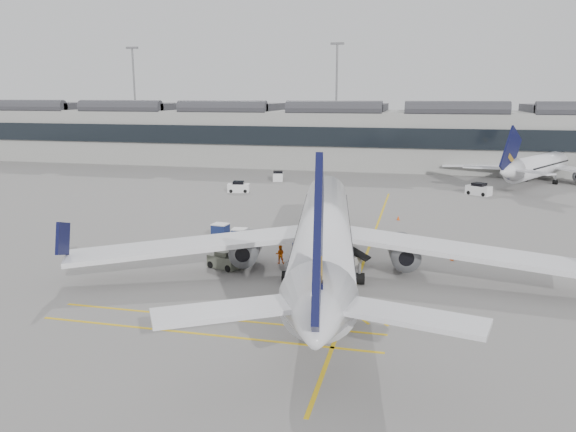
% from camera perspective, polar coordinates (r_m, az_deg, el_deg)
% --- Properties ---
extents(ground, '(220.00, 220.00, 0.00)m').
position_cam_1_polar(ground, '(46.91, -5.23, -5.53)').
color(ground, gray).
rests_on(ground, ground).
extents(terminal, '(200.00, 20.45, 12.40)m').
position_cam_1_polar(terminal, '(115.38, 6.29, 8.17)').
color(terminal, '#9E9E99').
rests_on(terminal, ground).
extents(light_masts, '(113.00, 0.60, 25.45)m').
position_cam_1_polar(light_masts, '(129.26, 6.44, 12.30)').
color(light_masts, slate).
rests_on(light_masts, ground).
extents(apron_markings, '(0.25, 60.00, 0.01)m').
position_cam_1_polar(apron_markings, '(54.36, 8.26, -3.10)').
color(apron_markings, gold).
rests_on(apron_markings, ground).
extents(airliner_main, '(40.02, 44.04, 11.76)m').
position_cam_1_polar(airliner_main, '(44.73, 3.68, -1.78)').
color(airliner_main, white).
rests_on(airliner_main, ground).
extents(airliner_far, '(30.45, 33.59, 9.92)m').
position_cam_1_polar(airliner_far, '(102.51, 24.67, 4.80)').
color(airliner_far, white).
rests_on(airliner_far, ground).
extents(belt_loader, '(5.17, 2.85, 2.05)m').
position_cam_1_polar(belt_loader, '(49.57, 4.97, -3.82)').
color(belt_loader, beige).
rests_on(belt_loader, ground).
extents(baggage_cart_a, '(2.03, 1.88, 1.72)m').
position_cam_1_polar(baggage_cart_a, '(52.75, 1.52, -2.41)').
color(baggage_cart_a, gray).
rests_on(baggage_cart_a, ground).
extents(baggage_cart_b, '(1.59, 1.33, 1.60)m').
position_cam_1_polar(baggage_cart_b, '(54.48, -4.94, -2.05)').
color(baggage_cart_b, gray).
rests_on(baggage_cart_b, ground).
extents(baggage_cart_c, '(1.78, 1.52, 1.72)m').
position_cam_1_polar(baggage_cart_c, '(56.22, -6.88, -1.58)').
color(baggage_cart_c, gray).
rests_on(baggage_cart_c, ground).
extents(baggage_cart_d, '(1.87, 1.58, 1.87)m').
position_cam_1_polar(baggage_cart_d, '(50.85, -4.80, -2.93)').
color(baggage_cart_d, gray).
rests_on(baggage_cart_d, ground).
extents(ramp_agent_a, '(0.86, 0.75, 1.99)m').
position_cam_1_polar(ramp_agent_a, '(53.12, 0.87, -2.23)').
color(ramp_agent_a, '#FF520D').
rests_on(ramp_agent_a, ground).
extents(ramp_agent_b, '(0.89, 0.75, 1.62)m').
position_cam_1_polar(ramp_agent_b, '(48.40, -0.82, -3.91)').
color(ramp_agent_b, orange).
rests_on(ramp_agent_b, ground).
extents(pushback_tug, '(3.05, 2.44, 1.49)m').
position_cam_1_polar(pushback_tug, '(47.50, -6.42, -4.49)').
color(pushback_tug, '#575B4D').
rests_on(pushback_tug, ground).
extents(safety_cone_nose, '(0.37, 0.37, 0.51)m').
position_cam_1_polar(safety_cone_nose, '(66.23, 11.14, -0.20)').
color(safety_cone_nose, '#F24C0A').
rests_on(safety_cone_nose, ground).
extents(safety_cone_engine, '(0.35, 0.35, 0.48)m').
position_cam_1_polar(safety_cone_engine, '(51.48, 16.32, -4.08)').
color(safety_cone_engine, '#F24C0A').
rests_on(safety_cone_engine, ground).
extents(service_van_left, '(3.44, 2.20, 1.64)m').
position_cam_1_polar(service_van_left, '(83.83, -5.04, 2.93)').
color(service_van_left, silver).
rests_on(service_van_left, ground).
extents(service_van_mid, '(2.31, 3.57, 1.70)m').
position_cam_1_polar(service_van_mid, '(94.95, -1.00, 4.09)').
color(service_van_mid, silver).
rests_on(service_van_mid, ground).
extents(service_van_right, '(3.79, 3.29, 1.75)m').
position_cam_1_polar(service_van_right, '(85.79, 18.81, 2.56)').
color(service_van_right, silver).
rests_on(service_van_right, ground).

